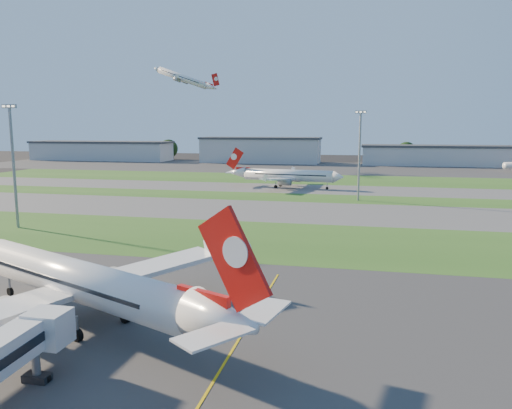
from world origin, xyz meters
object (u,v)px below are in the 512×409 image
(airliner_taxiing, at_px, (287,176))
(airliner_parked, at_px, (80,282))
(light_mast_west, at_px, (13,158))
(light_mast_centre, at_px, (360,149))

(airliner_taxiing, bearing_deg, airliner_parked, 96.36)
(airliner_parked, xyz_separation_m, airliner_taxiing, (2.81, 126.17, -0.34))
(light_mast_west, bearing_deg, airliner_parked, -46.38)
(light_mast_west, relative_size, light_mast_centre, 1.00)
(airliner_taxiing, height_order, light_mast_west, light_mast_west)
(airliner_taxiing, distance_m, light_mast_west, 93.99)
(light_mast_west, bearing_deg, airliner_taxiing, 61.14)
(light_mast_centre, bearing_deg, airliner_taxiing, 133.99)
(light_mast_west, height_order, light_mast_centre, same)
(airliner_parked, relative_size, light_mast_centre, 1.55)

